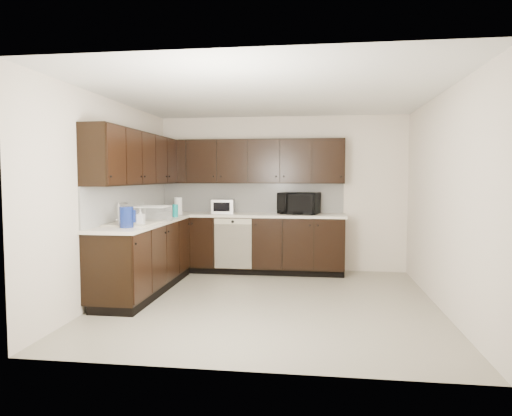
# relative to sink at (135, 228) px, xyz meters

# --- Properties ---
(floor) EXTENTS (4.00, 4.00, 0.00)m
(floor) POSITION_rel_sink_xyz_m (1.68, 0.01, -0.88)
(floor) COLOR #9E9783
(floor) RESTS_ON ground
(ceiling) EXTENTS (4.00, 4.00, 0.00)m
(ceiling) POSITION_rel_sink_xyz_m (1.68, 0.01, 1.62)
(ceiling) COLOR white
(ceiling) RESTS_ON wall_back
(wall_back) EXTENTS (4.00, 0.02, 2.50)m
(wall_back) POSITION_rel_sink_xyz_m (1.68, 2.01, 0.37)
(wall_back) COLOR beige
(wall_back) RESTS_ON floor
(wall_left) EXTENTS (0.02, 4.00, 2.50)m
(wall_left) POSITION_rel_sink_xyz_m (-0.32, 0.01, 0.37)
(wall_left) COLOR beige
(wall_left) RESTS_ON floor
(wall_right) EXTENTS (0.02, 4.00, 2.50)m
(wall_right) POSITION_rel_sink_xyz_m (3.68, 0.01, 0.37)
(wall_right) COLOR beige
(wall_right) RESTS_ON floor
(wall_front) EXTENTS (4.00, 0.02, 2.50)m
(wall_front) POSITION_rel_sink_xyz_m (1.68, -1.99, 0.37)
(wall_front) COLOR beige
(wall_front) RESTS_ON floor
(lower_cabinets) EXTENTS (3.00, 2.80, 0.90)m
(lower_cabinets) POSITION_rel_sink_xyz_m (0.67, 1.12, -0.47)
(lower_cabinets) COLOR black
(lower_cabinets) RESTS_ON floor
(countertop) EXTENTS (3.03, 2.83, 0.04)m
(countertop) POSITION_rel_sink_xyz_m (0.67, 1.12, 0.04)
(countertop) COLOR silver
(countertop) RESTS_ON lower_cabinets
(backsplash) EXTENTS (3.00, 2.80, 0.48)m
(backsplash) POSITION_rel_sink_xyz_m (0.46, 1.33, 0.30)
(backsplash) COLOR silver
(backsplash) RESTS_ON countertop
(upper_cabinets) EXTENTS (3.00, 2.80, 0.70)m
(upper_cabinets) POSITION_rel_sink_xyz_m (0.58, 1.22, 0.89)
(upper_cabinets) COLOR black
(upper_cabinets) RESTS_ON wall_back
(dishwasher) EXTENTS (0.58, 0.04, 0.78)m
(dishwasher) POSITION_rel_sink_xyz_m (0.98, 1.42, -0.33)
(dishwasher) COLOR beige
(dishwasher) RESTS_ON lower_cabinets
(sink) EXTENTS (0.54, 0.82, 0.42)m
(sink) POSITION_rel_sink_xyz_m (0.00, 0.00, 0.00)
(sink) COLOR beige
(sink) RESTS_ON countertop
(microwave) EXTENTS (0.69, 0.54, 0.34)m
(microwave) POSITION_rel_sink_xyz_m (1.98, 1.75, 0.23)
(microwave) COLOR black
(microwave) RESTS_ON countertop
(soap_bottle_a) EXTENTS (0.10, 0.10, 0.20)m
(soap_bottle_a) POSITION_rel_sink_xyz_m (0.14, -0.17, 0.16)
(soap_bottle_a) COLOR gray
(soap_bottle_a) RESTS_ON countertop
(soap_bottle_b) EXTENTS (0.11, 0.11, 0.23)m
(soap_bottle_b) POSITION_rel_sink_xyz_m (-0.11, 0.57, 0.18)
(soap_bottle_b) COLOR gray
(soap_bottle_b) RESTS_ON countertop
(toaster_oven) EXTENTS (0.37, 0.29, 0.22)m
(toaster_oven) POSITION_rel_sink_xyz_m (0.76, 1.76, 0.17)
(toaster_oven) COLOR silver
(toaster_oven) RESTS_ON countertop
(storage_bin) EXTENTS (0.58, 0.50, 0.19)m
(storage_bin) POSITION_rel_sink_xyz_m (0.05, 0.34, 0.16)
(storage_bin) COLOR silver
(storage_bin) RESTS_ON countertop
(blue_pitcher) EXTENTS (0.19, 0.19, 0.24)m
(blue_pitcher) POSITION_rel_sink_xyz_m (0.07, -0.42, 0.18)
(blue_pitcher) COLOR navy
(blue_pitcher) RESTS_ON countertop
(teal_tumbler) EXTENTS (0.09, 0.09, 0.18)m
(teal_tumbler) POSITION_rel_sink_xyz_m (0.20, 1.00, 0.15)
(teal_tumbler) COLOR #0D8F90
(teal_tumbler) RESTS_ON countertop
(paper_towel_roll) EXTENTS (0.14, 0.14, 0.27)m
(paper_towel_roll) POSITION_rel_sink_xyz_m (0.13, 1.36, 0.19)
(paper_towel_roll) COLOR white
(paper_towel_roll) RESTS_ON countertop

